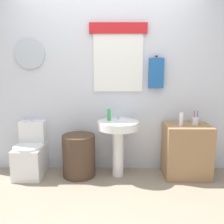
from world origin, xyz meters
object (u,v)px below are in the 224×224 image
toilet (31,154)px  soap_bottle (109,115)px  lotion_bottle (181,119)px  laundry_hamper (79,155)px  toothbrush_cup (196,121)px  wooden_cabinet (186,151)px  pedestal_sink (118,134)px

toilet → soap_bottle: 1.19m
soap_bottle → lotion_bottle: soap_bottle is taller
laundry_hamper → soap_bottle: size_ratio=3.69×
toilet → soap_bottle: bearing=1.0°
toilet → toothbrush_cup: (2.19, -0.01, 0.47)m
wooden_cabinet → toothbrush_cup: (0.10, 0.02, 0.40)m
soap_bottle → toothbrush_cup: bearing=-1.5°
soap_bottle → lotion_bottle: (0.93, -0.09, -0.04)m
pedestal_sink → soap_bottle: bearing=157.4°
toilet → pedestal_sink: 1.22m
toilet → toothbrush_cup: 2.24m
toilet → soap_bottle: (1.06, 0.02, 0.54)m
wooden_cabinet → toothbrush_cup: size_ratio=3.81×
toothbrush_cup → toilet: bearing=179.7°
toothbrush_cup → pedestal_sink: bearing=-178.9°
laundry_hamper → pedestal_sink: size_ratio=0.75×
pedestal_sink → wooden_cabinet: pedestal_sink is taller
laundry_hamper → toothbrush_cup: toothbrush_cup is taller
laundry_hamper → lotion_bottle: 1.43m
lotion_bottle → toilet: bearing=177.9°
laundry_hamper → wooden_cabinet: size_ratio=0.80×
pedestal_sink → toothbrush_cup: 1.03m
toothbrush_cup → soap_bottle: bearing=178.5°
wooden_cabinet → lotion_bottle: (-0.10, -0.04, 0.44)m
laundry_hamper → lotion_bottle: bearing=-1.7°
pedestal_sink → soap_bottle: size_ratio=4.93×
toilet → laundry_hamper: toilet is taller
pedestal_sink → soap_bottle: soap_bottle is taller
wooden_cabinet → toothbrush_cup: toothbrush_cup is taller
soap_bottle → lotion_bottle: bearing=-5.5°
laundry_hamper → soap_bottle: 0.68m
soap_bottle → lotion_bottle: size_ratio=0.88×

